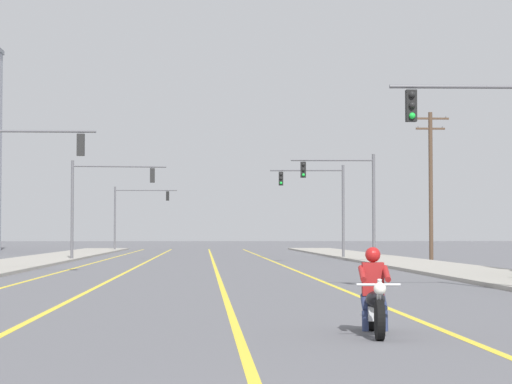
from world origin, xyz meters
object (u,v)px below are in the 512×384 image
Objects in this scene: traffic_signal_near_right at (492,150)px; traffic_signal_near_left at (23,175)px; traffic_signal_mid_right at (350,191)px; utility_pole_right_far at (431,180)px; traffic_signal_far_right at (322,197)px; traffic_signal_far_left at (133,208)px; traffic_signal_mid_left at (100,193)px; motorcycle_with_rider at (374,300)px.

traffic_signal_near_right and traffic_signal_near_left have the same top height.
traffic_signal_near_left is 1.00× the size of traffic_signal_mid_right.
traffic_signal_near_left is 30.44m from utility_pole_right_far.
traffic_signal_far_left is (-14.58, 30.65, 0.07)m from traffic_signal_far_right.
traffic_signal_mid_left is 20.88m from utility_pole_right_far.
traffic_signal_far_left is at bearing 102.52° from traffic_signal_near_right.
utility_pole_right_far is at bearing -21.58° from traffic_signal_far_right.
motorcycle_with_rider is at bearing -82.99° from traffic_signal_far_left.
traffic_signal_mid_left reaches higher than motorcycle_with_rider.
traffic_signal_far_left is (-14.95, 67.32, 0.12)m from traffic_signal_near_right.
motorcycle_with_rider is 0.35× the size of traffic_signal_near_right.
traffic_signal_far_right is at bearing 93.17° from traffic_signal_mid_right.
utility_pole_right_far reaches higher than traffic_signal_near_left.
traffic_signal_far_left is at bearing 97.01° from motorcycle_with_rider.
traffic_signal_mid_left is 14.54m from traffic_signal_far_right.
traffic_signal_mid_left is at bearing 101.73° from motorcycle_with_rider.
traffic_signal_near_right and traffic_signal_mid_right have the same top height.
traffic_signal_far_right is (15.17, 23.82, 0.04)m from traffic_signal_near_left.
traffic_signal_far_left reaches higher than motorcycle_with_rider.
motorcycle_with_rider is 12.64m from traffic_signal_near_right.
traffic_signal_near_right is 68.96m from traffic_signal_far_left.
utility_pole_right_far reaches higher than traffic_signal_near_right.
traffic_signal_near_right is 1.00× the size of traffic_signal_far_left.
traffic_signal_near_right is 27.74m from traffic_signal_mid_right.
motorcycle_with_rider is 0.35× the size of traffic_signal_mid_left.
traffic_signal_near_left is at bearing -92.69° from traffic_signal_mid_left.
traffic_signal_mid_left is at bearing -167.55° from traffic_signal_far_right.
traffic_signal_mid_right is 1.00× the size of traffic_signal_mid_left.
motorcycle_with_rider is at bearing -116.02° from traffic_signal_near_right.
motorcycle_with_rider is at bearing -66.77° from traffic_signal_near_left.
traffic_signal_near_left is 1.00× the size of traffic_signal_far_right.
traffic_signal_mid_right is (0.13, 27.74, 0.04)m from traffic_signal_near_right.
motorcycle_with_rider is 26.10m from traffic_signal_near_left.
traffic_signal_near_right is at bearing -39.59° from traffic_signal_near_left.
traffic_signal_near_left is at bearing -90.62° from traffic_signal_far_left.
motorcycle_with_rider is 0.35× the size of traffic_signal_far_left.
traffic_signal_near_left and traffic_signal_far_right have the same top height.
traffic_signal_mid_left is (0.97, 20.69, 0.10)m from traffic_signal_near_left.
motorcycle_with_rider is 45.54m from traffic_signal_mid_left.
utility_pole_right_far is (11.63, 44.96, 4.49)m from motorcycle_with_rider.
traffic_signal_near_left is (-15.53, 12.85, 0.00)m from traffic_signal_near_right.
traffic_signal_near_right is 36.67m from traffic_signal_far_right.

